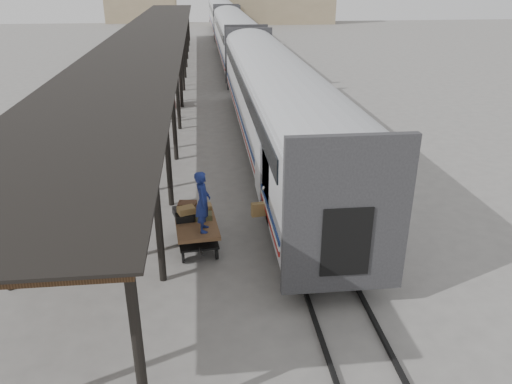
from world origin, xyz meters
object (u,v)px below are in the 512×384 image
at_px(baggage_cart, 196,227).
at_px(porter, 203,202).
at_px(pedestrian, 143,108).
at_px(luggage_tug, 163,97).

height_order(baggage_cart, porter, porter).
distance_m(baggage_cart, porter, 1.34).
bearing_deg(porter, pedestrian, 14.37).
xyz_separation_m(baggage_cart, pedestrian, (-3.04, 14.55, 0.23)).
height_order(baggage_cart, pedestrian, pedestrian).
distance_m(luggage_tug, pedestrian, 3.68).
bearing_deg(porter, luggage_tug, 9.35).
bearing_deg(luggage_tug, pedestrian, -126.38).
bearing_deg(pedestrian, baggage_cart, 105.51).
relative_size(luggage_tug, porter, 1.00).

